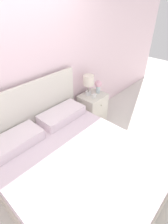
# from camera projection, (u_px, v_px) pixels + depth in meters

# --- Properties ---
(ground_plane) EXTENTS (12.00, 12.00, 0.00)m
(ground_plane) POSITION_uv_depth(u_px,v_px,m) (36.00, 148.00, 2.93)
(ground_plane) COLOR silver
(wall_back) EXTENTS (8.00, 0.06, 2.60)m
(wall_back) POSITION_uv_depth(u_px,v_px,m) (17.00, 73.00, 2.23)
(wall_back) COLOR silver
(wall_back) RESTS_ON ground_plane
(bed) EXTENTS (1.72, 1.96, 1.17)m
(bed) POSITION_uv_depth(u_px,v_px,m) (74.00, 166.00, 2.27)
(bed) COLOR beige
(bed) RESTS_ON ground_plane
(nightstand) EXTENTS (0.47, 0.41, 0.60)m
(nightstand) POSITION_uv_depth(u_px,v_px,m) (92.00, 109.00, 3.37)
(nightstand) COLOR silver
(nightstand) RESTS_ON ground_plane
(table_lamp) EXTENTS (0.19, 0.19, 0.38)m
(table_lamp) POSITION_uv_depth(u_px,v_px,m) (88.00, 82.00, 3.07)
(table_lamp) COLOR white
(table_lamp) RESTS_ON nightstand
(flower_vase) EXTENTS (0.13, 0.13, 0.24)m
(flower_vase) POSITION_uv_depth(u_px,v_px,m) (98.00, 85.00, 3.20)
(flower_vase) COLOR silver
(flower_vase) RESTS_ON nightstand
(alarm_clock) EXTENTS (0.09, 0.06, 0.07)m
(alarm_clock) POSITION_uv_depth(u_px,v_px,m) (94.00, 96.00, 3.10)
(alarm_clock) COLOR white
(alarm_clock) RESTS_ON nightstand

